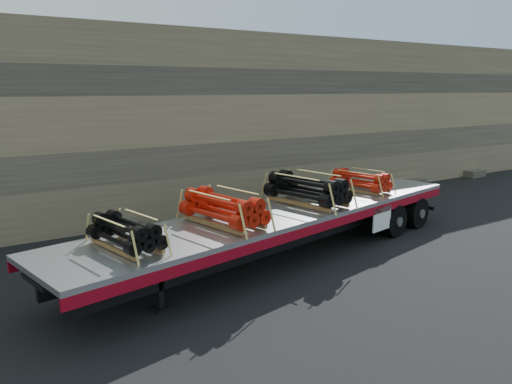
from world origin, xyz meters
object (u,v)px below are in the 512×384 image
Objects in this scene: bundle_front at (126,234)px; bundle_midfront at (224,209)px; bundle_midrear at (307,190)px; bundle_rear at (361,181)px; trailer at (281,234)px.

bundle_front is 0.82× the size of bundle_midfront.
bundle_midrear reaches higher than bundle_front.
bundle_midfront reaches higher than bundle_rear.
bundle_front is 1.00× the size of bundle_rear.
bundle_rear is (6.01, 1.21, -0.07)m from bundle_midfront.
trailer is 7.43× the size of bundle_rear.
bundle_midfront is 6.13m from bundle_rear.
bundle_rear reaches higher than trailer.
bundle_midrear reaches higher than bundle_rear.
trailer is at bearing 180.00° from bundle_midrear.
trailer is 5.08m from bundle_front.
bundle_rear is (2.77, 0.56, -0.10)m from bundle_midrear.
bundle_midfront is 1.21× the size of bundle_rear.
bundle_rear is (3.89, 0.78, 1.04)m from trailer.
bundle_midfront is (2.74, 0.55, 0.07)m from bundle_front.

